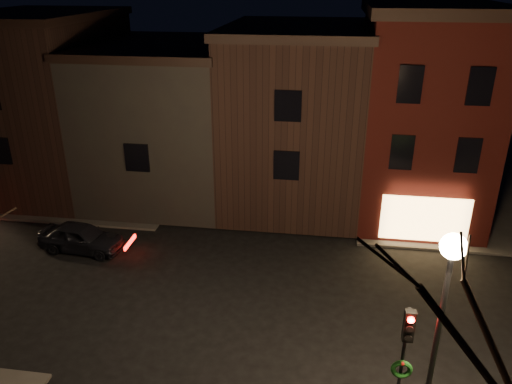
# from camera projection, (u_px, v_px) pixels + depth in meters

# --- Properties ---
(ground) EXTENTS (120.00, 120.00, 0.00)m
(ground) POSITION_uv_depth(u_px,v_px,m) (234.00, 299.00, 19.84)
(ground) COLOR black
(ground) RESTS_ON ground
(sidewalk_far_left) EXTENTS (30.00, 30.00, 0.12)m
(sidewalk_far_left) POSITION_uv_depth(u_px,v_px,m) (39.00, 132.00, 40.63)
(sidewalk_far_left) COLOR #2D2B28
(sidewalk_far_left) RESTS_ON ground
(corner_building) EXTENTS (6.50, 8.50, 10.50)m
(corner_building) POSITION_uv_depth(u_px,v_px,m) (423.00, 113.00, 25.20)
(corner_building) COLOR #3D0E0A
(corner_building) RESTS_ON ground
(row_building_a) EXTENTS (7.30, 10.30, 9.40)m
(row_building_a) POSITION_uv_depth(u_px,v_px,m) (295.00, 114.00, 27.23)
(row_building_a) COLOR black
(row_building_a) RESTS_ON ground
(row_building_b) EXTENTS (7.80, 10.30, 8.40)m
(row_building_b) POSITION_uv_depth(u_px,v_px,m) (168.00, 118.00, 28.40)
(row_building_b) COLOR black
(row_building_b) RESTS_ON ground
(row_building_c) EXTENTS (7.30, 10.30, 9.90)m
(row_building_c) POSITION_uv_depth(u_px,v_px,m) (47.00, 101.00, 29.07)
(row_building_c) COLOR black
(row_building_c) RESTS_ON ground
(street_lamp_near) EXTENTS (0.60, 0.60, 6.48)m
(street_lamp_near) POSITION_uv_depth(u_px,v_px,m) (446.00, 289.00, 11.50)
(street_lamp_near) COLOR black
(street_lamp_near) RESTS_ON sidewalk_near_right
(traffic_signal) EXTENTS (0.58, 0.38, 4.05)m
(traffic_signal) POSITION_uv_depth(u_px,v_px,m) (404.00, 352.00, 12.97)
(traffic_signal) COLOR black
(traffic_signal) RESTS_ON sidewalk_near_right
(parked_car_a) EXTENTS (4.07, 1.92, 1.34)m
(parked_car_a) POSITION_uv_depth(u_px,v_px,m) (81.00, 237.00, 23.08)
(parked_car_a) COLOR black
(parked_car_a) RESTS_ON ground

